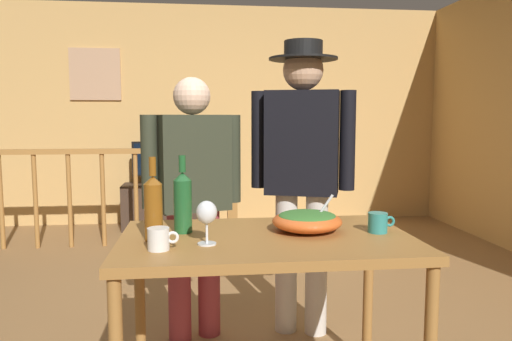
{
  "coord_description": "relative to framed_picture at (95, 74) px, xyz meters",
  "views": [
    {
      "loc": [
        -0.27,
        -2.94,
        1.29
      ],
      "look_at": [
        0.01,
        -0.55,
        1.02
      ],
      "focal_mm": 34.33,
      "sensor_mm": 36.0,
      "label": 1
    }
  ],
  "objects": [
    {
      "name": "ground_plane",
      "position": [
        1.46,
        -3.04,
        -1.79
      ],
      "size": [
        8.07,
        8.07,
        0.0
      ],
      "primitive_type": "plane",
      "color": "olive"
    },
    {
      "name": "wine_bottle_amber",
      "position": [
        1.0,
        -3.99,
        -0.86
      ],
      "size": [
        0.07,
        0.07,
        0.34
      ],
      "color": "brown",
      "rests_on": "serving_table"
    },
    {
      "name": "mug_teal",
      "position": [
        1.97,
        -3.97,
        -0.96
      ],
      "size": [
        0.12,
        0.08,
        0.09
      ],
      "color": "teal",
      "rests_on": "serving_table"
    },
    {
      "name": "salad_bowl",
      "position": [
        1.66,
        -3.91,
        -0.95
      ],
      "size": [
        0.31,
        0.31,
        0.16
      ],
      "color": "#DB5B23",
      "rests_on": "serving_table"
    },
    {
      "name": "person_standing_right",
      "position": [
        1.79,
        -3.2,
        -0.75
      ],
      "size": [
        0.58,
        0.39,
        1.72
      ],
      "rotation": [
        0.0,
        0.0,
        2.82
      ],
      "color": "beige",
      "rests_on": "ground_plane"
    },
    {
      "name": "tv_console",
      "position": [
        0.77,
        -0.29,
        -1.53
      ],
      "size": [
        0.9,
        0.4,
        0.52
      ],
      "primitive_type": "cube",
      "color": "#38281E",
      "rests_on": "ground_plane"
    },
    {
      "name": "framed_picture",
      "position": [
        0.0,
        0.0,
        0.0
      ],
      "size": [
        0.58,
        0.03,
        0.6
      ],
      "primitive_type": "cube",
      "color": "tan"
    },
    {
      "name": "wine_bottle_green",
      "position": [
        1.12,
        -3.87,
        -0.86
      ],
      "size": [
        0.08,
        0.08,
        0.34
      ],
      "color": "#1E5628",
      "rests_on": "serving_table"
    },
    {
      "name": "mug_white",
      "position": [
        1.04,
        -4.14,
        -0.96
      ],
      "size": [
        0.12,
        0.08,
        0.09
      ],
      "color": "white",
      "rests_on": "serving_table"
    },
    {
      "name": "stair_railing",
      "position": [
        0.61,
        -1.04,
        -1.18
      ],
      "size": [
        2.66,
        0.1,
        1.03
      ],
      "color": "#9E6B33",
      "rests_on": "ground_plane"
    },
    {
      "name": "back_wall",
      "position": [
        1.46,
        0.06,
        -0.48
      ],
      "size": [
        5.52,
        0.1,
        2.61
      ],
      "primitive_type": "cube",
      "color": "tan",
      "rests_on": "ground_plane"
    },
    {
      "name": "serving_table",
      "position": [
        1.47,
        -3.98,
        -1.09
      ],
      "size": [
        1.23,
        0.76,
        0.79
      ],
      "color": "#9E6B33",
      "rests_on": "ground_plane"
    },
    {
      "name": "person_standing_left",
      "position": [
        1.16,
        -3.2,
        -0.9
      ],
      "size": [
        0.56,
        0.33,
        1.51
      ],
      "rotation": [
        0.0,
        0.0,
        3.46
      ],
      "color": "#9E3842",
      "rests_on": "ground_plane"
    },
    {
      "name": "flat_screen_tv",
      "position": [
        0.77,
        -0.32,
        -0.98
      ],
      "size": [
        0.66,
        0.12,
        0.49
      ],
      "color": "black",
      "rests_on": "tv_console"
    },
    {
      "name": "wine_glass",
      "position": [
        1.22,
        -4.08,
        -0.88
      ],
      "size": [
        0.08,
        0.08,
        0.18
      ],
      "color": "silver",
      "rests_on": "serving_table"
    }
  ]
}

